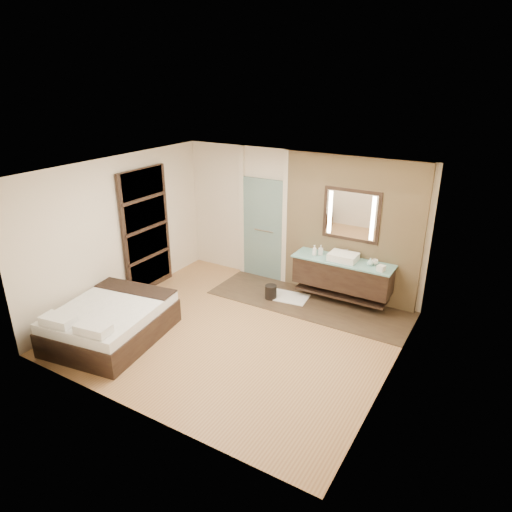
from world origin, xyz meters
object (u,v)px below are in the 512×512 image
Objects in this scene: vanity at (342,274)px; bed at (111,322)px; waste_bin at (271,292)px; mirror_unit at (351,215)px.

bed is (-2.75, -3.08, -0.29)m from vanity.
vanity is at bearing 24.28° from waste_bin.
mirror_unit is at bearing 33.02° from waste_bin.
bed is at bearing -131.79° from vanity.
bed is (-2.75, -3.31, -1.36)m from mirror_unit.
waste_bin is at bearing -155.72° from vanity.
waste_bin is (-1.20, -0.78, -1.51)m from mirror_unit.
waste_bin is at bearing 49.89° from bed.
vanity is at bearing 39.53° from bed.
bed reaches higher than waste_bin.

